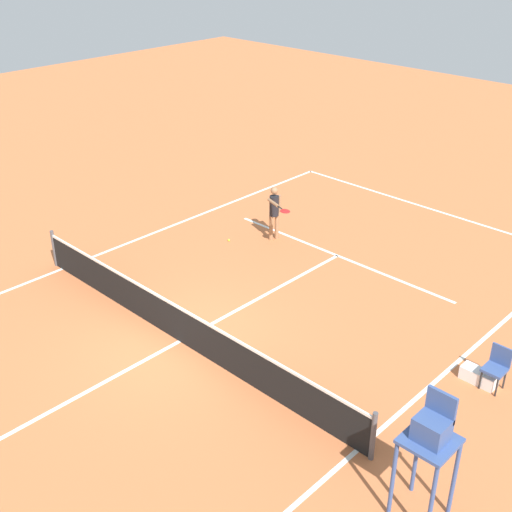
% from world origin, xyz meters
% --- Properties ---
extents(ground_plane, '(60.00, 60.00, 0.00)m').
position_xyz_m(ground_plane, '(0.00, 0.00, 0.00)').
color(ground_plane, '#C66B3D').
extents(court_lines, '(10.18, 21.74, 0.01)m').
position_xyz_m(court_lines, '(0.00, 0.00, 0.00)').
color(court_lines, white).
rests_on(court_lines, ground).
extents(tennis_net, '(10.78, 0.10, 1.07)m').
position_xyz_m(tennis_net, '(0.00, 0.00, 0.50)').
color(tennis_net, '#4C4C51').
rests_on(tennis_net, ground).
extents(player_serving, '(1.19, 0.89, 1.69)m').
position_xyz_m(player_serving, '(2.03, -5.46, 1.01)').
color(player_serving, '#9E704C').
rests_on(player_serving, ground).
extents(tennis_ball, '(0.07, 0.07, 0.07)m').
position_xyz_m(tennis_ball, '(2.95, -4.43, 0.03)').
color(tennis_ball, '#CCE033').
rests_on(tennis_ball, ground).
extents(umpire_chair, '(0.80, 0.80, 2.41)m').
position_xyz_m(umpire_chair, '(-6.62, 0.45, 1.61)').
color(umpire_chair, '#38518C').
rests_on(umpire_chair, ground).
extents(courtside_chair_mid, '(0.44, 0.46, 0.95)m').
position_xyz_m(courtside_chair_mid, '(-5.99, -3.47, 0.53)').
color(courtside_chair_mid, '#262626').
rests_on(courtside_chair_mid, ground).
extents(equipment_bag, '(0.76, 0.32, 0.30)m').
position_xyz_m(equipment_bag, '(-5.70, -3.39, 0.15)').
color(equipment_bag, white).
rests_on(equipment_bag, ground).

